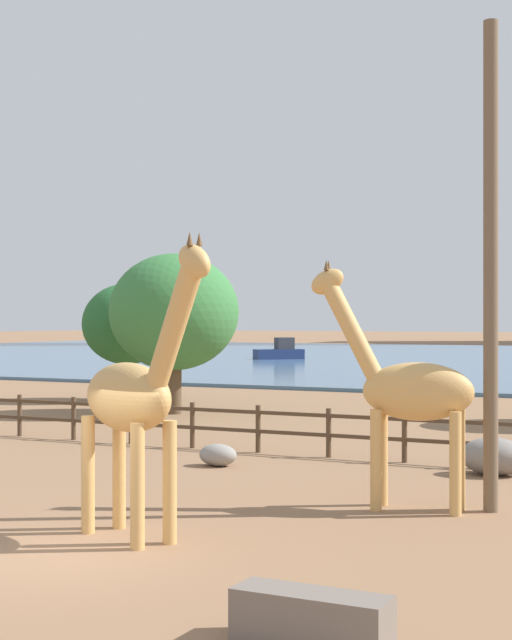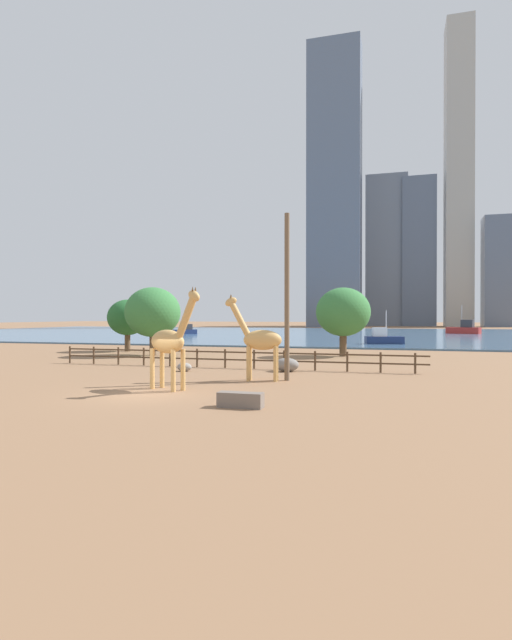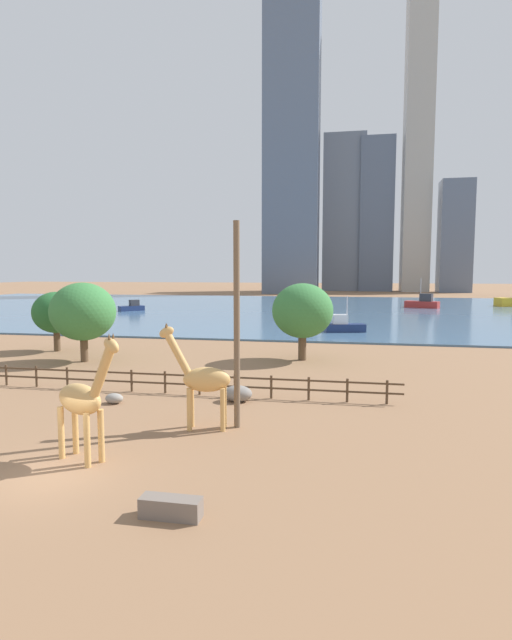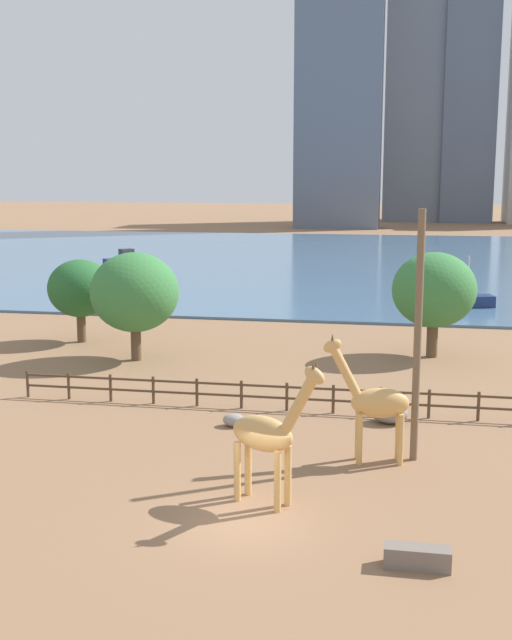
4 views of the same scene
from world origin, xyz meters
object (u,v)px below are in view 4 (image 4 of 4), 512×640
object	(u,v)px
boulder_by_pole	(389,413)
tree_left_large	(135,292)
giraffe_companion	(375,403)
boat_tug	(463,298)
utility_pole	(418,338)
boulder_near_fence	(234,420)
tree_center_broad	(434,290)
tree_right_tall	(80,289)
giraffe_tall	(268,434)
boat_ferry	(123,260)
feeding_trough	(417,557)

from	to	relation	value
boulder_by_pole	tree_left_large	distance (m)	17.73
giraffe_companion	boat_tug	world-z (taller)	giraffe_companion
utility_pole	boulder_near_fence	xyz separation A→B (m)	(-7.46, 2.72, -4.40)
boulder_near_fence	boulder_by_pole	distance (m)	6.68
tree_center_broad	tree_right_tall	world-z (taller)	tree_center_broad
giraffe_companion	boulder_by_pole	distance (m)	5.28
giraffe_tall	boulder_by_pole	size ratio (longest dim) A/B	3.17
tree_center_broad	boat_ferry	bearing A→B (deg)	129.33
tree_left_large	giraffe_tall	bearing A→B (deg)	-60.00
boulder_near_fence	tree_left_large	xyz separation A→B (m)	(-8.14, 11.09, 3.67)
tree_center_broad	boat_tug	xyz separation A→B (m)	(2.93, 17.79, -3.06)
tree_right_tall	tree_left_large	bearing A→B (deg)	-39.86
boulder_near_fence	boat_ferry	world-z (taller)	boat_ferry
tree_center_broad	tree_right_tall	size ratio (longest dim) A/B	1.16
utility_pole	giraffe_companion	bearing A→B (deg)	-160.20
giraffe_companion	feeding_trough	bearing A→B (deg)	92.26
giraffe_companion	boulder_by_pole	world-z (taller)	giraffe_companion
giraffe_companion	utility_pole	distance (m)	2.85
giraffe_companion	boat_ferry	xyz separation A→B (m)	(-31.15, 59.55, -1.44)
boulder_near_fence	boat_ferry	size ratio (longest dim) A/B	0.23
boulder_near_fence	feeding_trough	bearing A→B (deg)	-56.41
boulder_near_fence	tree_right_tall	bearing A→B (deg)	130.79
giraffe_tall	boat_ferry	bearing A→B (deg)	136.96
giraffe_companion	tree_center_broad	size ratio (longest dim) A/B	0.78
utility_pole	tree_left_large	xyz separation A→B (m)	(-15.59, 13.81, -0.73)
giraffe_tall	utility_pole	bearing A→B (deg)	70.82
boulder_by_pole	feeding_trough	distance (m)	12.99
giraffe_companion	utility_pole	world-z (taller)	utility_pole
boulder_by_pole	tree_right_tall	bearing A→B (deg)	145.24
boulder_by_pole	boat_ferry	bearing A→B (deg)	120.07
boulder_near_fence	boat_tug	xyz separation A→B (m)	(11.57, 32.85, 0.61)
boat_tug	utility_pole	bearing A→B (deg)	-111.35
feeding_trough	tree_right_tall	size ratio (longest dim) A/B	0.34
tree_center_broad	boat_tug	size ratio (longest dim) A/B	1.28
giraffe_tall	boat_ferry	world-z (taller)	giraffe_tall
giraffe_tall	boulder_near_fence	distance (m)	8.55
boulder_by_pole	tree_center_broad	distance (m)	14.01
tree_center_broad	boat_ferry	xyz separation A→B (m)	(-33.80, 41.25, -3.11)
tree_right_tall	boat_ferry	distance (m)	42.73
tree_left_large	tree_center_broad	bearing A→B (deg)	13.31
giraffe_companion	boat_tug	size ratio (longest dim) A/B	1.00
feeding_trough	tree_center_broad	xyz separation A→B (m)	(1.15, 26.34, 3.65)
utility_pole	tree_right_tall	world-z (taller)	utility_pole
giraffe_tall	feeding_trough	bearing A→B (deg)	-12.90
giraffe_companion	tree_left_large	xyz separation A→B (m)	(-14.13, 14.34, 1.66)
feeding_trough	boat_ferry	size ratio (longest dim) A/B	0.43
feeding_trough	giraffe_tall	bearing A→B (deg)	143.68
boat_ferry	boulder_near_fence	bearing A→B (deg)	66.40
boulder_near_fence	boat_tug	distance (m)	34.83
utility_pole	boat_tug	bearing A→B (deg)	83.40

